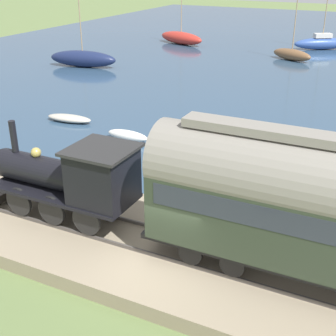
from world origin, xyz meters
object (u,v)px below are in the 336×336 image
at_px(rowboat_off_pier, 69,118).
at_px(sailboat_red, 181,38).
at_px(passenger_coach, 332,209).
at_px(sailboat_blue, 322,43).
at_px(steam_locomotive, 74,176).
at_px(sailboat_brown, 292,54).
at_px(sailboat_navy, 83,58).
at_px(rowboat_mid_harbor, 128,135).

bearing_deg(rowboat_off_pier, sailboat_red, 5.65).
xyz_separation_m(passenger_coach, sailboat_blue, (42.10, 6.98, -2.38)).
relative_size(steam_locomotive, passenger_coach, 0.56).
bearing_deg(sailboat_brown, sailboat_navy, 149.98).
xyz_separation_m(sailboat_navy, rowboat_mid_harbor, (-14.44, -13.28, -0.48)).
xyz_separation_m(passenger_coach, rowboat_off_pier, (10.06, 16.44, -2.86)).
bearing_deg(rowboat_mid_harbor, sailboat_red, 21.40).
bearing_deg(sailboat_navy, sailboat_red, -20.73).
bearing_deg(passenger_coach, sailboat_red, 29.86).
bearing_deg(sailboat_blue, rowboat_off_pier, 131.35).
bearing_deg(sailboat_navy, rowboat_mid_harbor, -147.55).
bearing_deg(rowboat_mid_harbor, sailboat_navy, 44.54).
relative_size(sailboat_blue, rowboat_off_pier, 3.10).
bearing_deg(rowboat_mid_harbor, sailboat_brown, -4.82).
height_order(passenger_coach, sailboat_blue, sailboat_blue).
height_order(sailboat_red, sailboat_navy, sailboat_navy).
height_order(sailboat_navy, sailboat_brown, sailboat_navy).
xyz_separation_m(sailboat_red, rowboat_mid_harbor, (-29.59, -10.45, -0.42)).
distance_m(steam_locomotive, sailboat_navy, 28.62).
xyz_separation_m(sailboat_red, rowboat_off_pier, (-28.43, -5.65, -0.49)).
bearing_deg(sailboat_red, rowboat_off_pier, -148.29).
distance_m(sailboat_blue, rowboat_mid_harbor, 33.53).
distance_m(passenger_coach, sailboat_red, 44.44).
relative_size(sailboat_red, rowboat_off_pier, 2.66).
relative_size(sailboat_red, sailboat_navy, 0.86).
bearing_deg(sailboat_blue, sailboat_brown, 135.57).
xyz_separation_m(passenger_coach, sailboat_brown, (34.77, 8.57, -2.50)).
bearing_deg(steam_locomotive, passenger_coach, -90.00).
height_order(sailboat_navy, rowboat_off_pier, sailboat_navy).
xyz_separation_m(sailboat_navy, sailboat_brown, (11.43, -16.35, -0.18)).
relative_size(passenger_coach, rowboat_mid_harbor, 4.24).
bearing_deg(steam_locomotive, sailboat_brown, 0.24).
bearing_deg(sailboat_red, sailboat_navy, -170.12).
height_order(steam_locomotive, sailboat_brown, sailboat_brown).
relative_size(sailboat_red, sailboat_brown, 1.03).
relative_size(sailboat_blue, sailboat_navy, 1.00).
relative_size(passenger_coach, sailboat_red, 1.32).
xyz_separation_m(sailboat_blue, sailboat_brown, (-7.34, 1.59, -0.12)).
bearing_deg(sailboat_brown, rowboat_mid_harbor, -161.74).
height_order(passenger_coach, sailboat_red, sailboat_red).
distance_m(passenger_coach, sailboat_navy, 34.22).
bearing_deg(sailboat_navy, steam_locomotive, -154.89).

